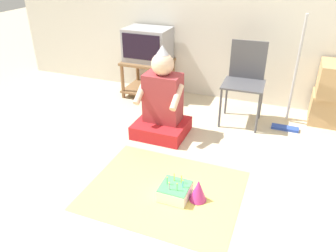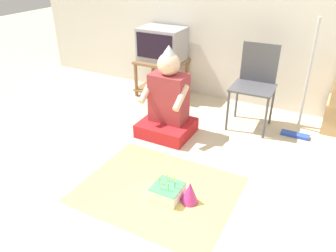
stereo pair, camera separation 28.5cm
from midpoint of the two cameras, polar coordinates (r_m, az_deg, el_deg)
ground_plane at (r=2.55m, az=4.94°, el=-13.70°), size 16.00×16.00×0.00m
tv_stand at (r=4.29m, az=0.81°, el=8.99°), size 0.59×0.49×0.46m
tv at (r=4.20m, az=0.96°, el=14.05°), size 0.55×0.40×0.40m
folding_chair at (r=3.58m, az=17.23°, el=7.63°), size 0.44×0.41×0.87m
dust_mop at (r=3.59m, az=24.45°, el=3.49°), size 0.28×0.27×1.20m
person_seated at (r=3.31m, az=2.43°, el=3.65°), size 0.52×0.47×0.92m
party_cloth at (r=2.68m, az=1.34°, el=-11.06°), size 1.21×0.97×0.01m
birthday_cake at (r=2.58m, az=3.09°, el=-11.37°), size 0.23×0.23×0.17m
party_hat_blue at (r=2.53m, az=7.14°, el=-11.46°), size 0.13×0.13×0.18m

